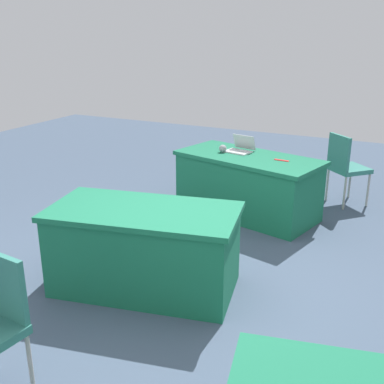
# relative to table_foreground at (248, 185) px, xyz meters

# --- Properties ---
(ground_plane) EXTENTS (14.40, 14.40, 0.00)m
(ground_plane) POSITION_rel_table_foreground_xyz_m (-0.22, 2.13, -0.39)
(ground_plane) COLOR #3D4C60
(table_foreground) EXTENTS (1.96, 1.25, 0.78)m
(table_foreground) POSITION_rel_table_foreground_xyz_m (0.00, 0.00, 0.00)
(table_foreground) COLOR #196647
(table_foreground) RESTS_ON ground
(table_back_left) EXTENTS (1.82, 1.17, 0.78)m
(table_back_left) POSITION_rel_table_foreground_xyz_m (0.21, 2.17, 0.00)
(table_back_left) COLOR #196647
(table_back_left) RESTS_ON ground
(chair_tucked_left) EXTENTS (0.62, 0.62, 0.97)m
(chair_tucked_left) POSITION_rel_table_foreground_xyz_m (-1.05, -0.93, 0.17)
(chair_tucked_left) COLOR #9E9993
(chair_tucked_left) RESTS_ON ground
(laptop_silver) EXTENTS (0.37, 0.35, 0.21)m
(laptop_silver) POSITION_rel_table_foreground_xyz_m (0.18, -0.16, 0.43)
(laptop_silver) COLOR silver
(laptop_silver) RESTS_ON table_foreground
(yarn_ball) EXTENTS (0.10, 0.10, 0.10)m
(yarn_ball) POSITION_rel_table_foreground_xyz_m (0.36, -0.03, 0.44)
(yarn_ball) COLOR gray
(yarn_ball) RESTS_ON table_foreground
(scissors_red) EXTENTS (0.18, 0.05, 0.01)m
(scissors_red) POSITION_rel_table_foreground_xyz_m (-0.43, 0.04, 0.39)
(scissors_red) COLOR red
(scissors_red) RESTS_ON table_foreground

